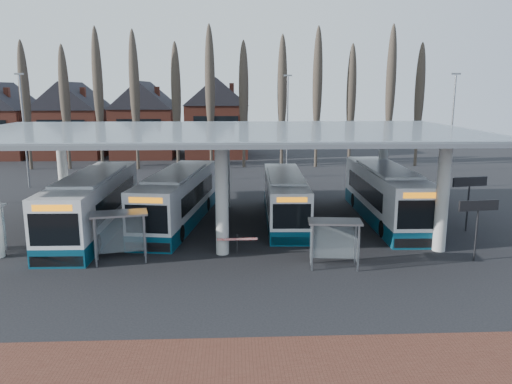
{
  "coord_description": "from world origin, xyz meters",
  "views": [
    {
      "loc": [
        0.64,
        -23.53,
        8.81
      ],
      "look_at": [
        2.03,
        7.0,
        2.48
      ],
      "focal_mm": 35.0,
      "sensor_mm": 36.0,
      "label": 1
    }
  ],
  "objects_px": {
    "bus_2": "(285,199)",
    "bus_1": "(177,199)",
    "shelter_1": "(120,225)",
    "shelter_2": "(334,233)",
    "bus_0": "(93,205)",
    "bus_3": "(386,195)"
  },
  "relations": [
    {
      "from": "bus_2",
      "to": "bus_1",
      "type": "bearing_deg",
      "value": -174.8
    },
    {
      "from": "bus_1",
      "to": "bus_2",
      "type": "height_order",
      "value": "bus_1"
    },
    {
      "from": "shelter_1",
      "to": "shelter_2",
      "type": "distance_m",
      "value": 11.0
    },
    {
      "from": "bus_1",
      "to": "shelter_2",
      "type": "relative_size",
      "value": 4.7
    },
    {
      "from": "bus_0",
      "to": "bus_1",
      "type": "bearing_deg",
      "value": 20.77
    },
    {
      "from": "bus_0",
      "to": "bus_2",
      "type": "bearing_deg",
      "value": 11.14
    },
    {
      "from": "bus_1",
      "to": "bus_2",
      "type": "distance_m",
      "value": 7.21
    },
    {
      "from": "bus_0",
      "to": "bus_2",
      "type": "xyz_separation_m",
      "value": [
        12.21,
        2.22,
        -0.22
      ]
    },
    {
      "from": "shelter_2",
      "to": "shelter_1",
      "type": "bearing_deg",
      "value": 178.71
    },
    {
      "from": "shelter_1",
      "to": "bus_0",
      "type": "bearing_deg",
      "value": 104.86
    },
    {
      "from": "bus_0",
      "to": "bus_2",
      "type": "height_order",
      "value": "bus_0"
    },
    {
      "from": "bus_1",
      "to": "shelter_2",
      "type": "height_order",
      "value": "bus_1"
    },
    {
      "from": "bus_1",
      "to": "shelter_1",
      "type": "height_order",
      "value": "bus_1"
    },
    {
      "from": "bus_1",
      "to": "bus_3",
      "type": "bearing_deg",
      "value": 10.08
    },
    {
      "from": "bus_0",
      "to": "shelter_1",
      "type": "distance_m",
      "value": 6.24
    },
    {
      "from": "bus_0",
      "to": "shelter_2",
      "type": "height_order",
      "value": "bus_0"
    },
    {
      "from": "bus_1",
      "to": "bus_0",
      "type": "bearing_deg",
      "value": -151.25
    },
    {
      "from": "bus_3",
      "to": "shelter_1",
      "type": "distance_m",
      "value": 17.98
    },
    {
      "from": "bus_2",
      "to": "shelter_1",
      "type": "bearing_deg",
      "value": -138.31
    },
    {
      "from": "shelter_1",
      "to": "shelter_2",
      "type": "height_order",
      "value": "shelter_1"
    },
    {
      "from": "bus_0",
      "to": "bus_3",
      "type": "height_order",
      "value": "bus_0"
    },
    {
      "from": "shelter_2",
      "to": "bus_3",
      "type": "bearing_deg",
      "value": 65.29
    }
  ]
}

